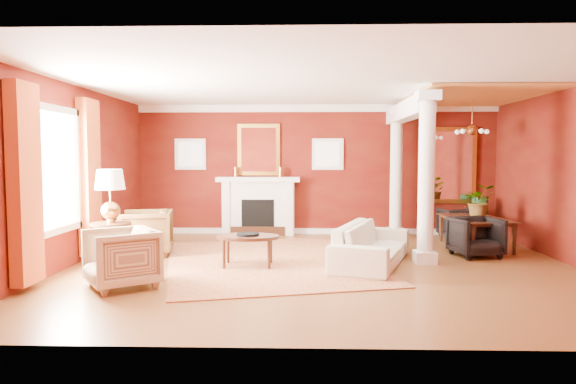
{
  "coord_description": "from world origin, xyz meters",
  "views": [
    {
      "loc": [
        -0.3,
        -8.08,
        1.75
      ],
      "look_at": [
        -0.56,
        0.56,
        1.15
      ],
      "focal_mm": 32.0,
      "sensor_mm": 36.0,
      "label": 1
    }
  ],
  "objects_px": {
    "coffee_table": "(248,238)",
    "side_table": "(110,202)",
    "sofa": "(372,238)",
    "armchair_leopard": "(146,230)",
    "armchair_stripe": "(121,255)",
    "dining_table": "(477,224)"
  },
  "relations": [
    {
      "from": "coffee_table",
      "to": "side_table",
      "type": "xyz_separation_m",
      "value": [
        -2.11,
        -0.19,
        0.59
      ]
    },
    {
      "from": "sofa",
      "to": "armchair_leopard",
      "type": "relative_size",
      "value": 2.54
    },
    {
      "from": "sofa",
      "to": "side_table",
      "type": "distance_m",
      "value": 4.17
    },
    {
      "from": "armchair_stripe",
      "to": "dining_table",
      "type": "relative_size",
      "value": 0.52
    },
    {
      "from": "coffee_table",
      "to": "sofa",
      "type": "bearing_deg",
      "value": 6.53
    },
    {
      "from": "coffee_table",
      "to": "armchair_stripe",
      "type": "bearing_deg",
      "value": -139.54
    },
    {
      "from": "sofa",
      "to": "armchair_leopard",
      "type": "bearing_deg",
      "value": 99.26
    },
    {
      "from": "armchair_stripe",
      "to": "side_table",
      "type": "height_order",
      "value": "side_table"
    },
    {
      "from": "sofa",
      "to": "dining_table",
      "type": "bearing_deg",
      "value": -35.22
    },
    {
      "from": "armchair_leopard",
      "to": "sofa",
      "type": "bearing_deg",
      "value": 69.39
    },
    {
      "from": "coffee_table",
      "to": "side_table",
      "type": "distance_m",
      "value": 2.2
    },
    {
      "from": "coffee_table",
      "to": "dining_table",
      "type": "height_order",
      "value": "dining_table"
    },
    {
      "from": "dining_table",
      "to": "armchair_stripe",
      "type": "bearing_deg",
      "value": 112.43
    },
    {
      "from": "armchair_leopard",
      "to": "side_table",
      "type": "bearing_deg",
      "value": -21.14
    },
    {
      "from": "side_table",
      "to": "dining_table",
      "type": "distance_m",
      "value": 6.65
    },
    {
      "from": "sofa",
      "to": "coffee_table",
      "type": "relative_size",
      "value": 2.27
    },
    {
      "from": "armchair_stripe",
      "to": "dining_table",
      "type": "xyz_separation_m",
      "value": [
        5.76,
        3.13,
        0.03
      ]
    },
    {
      "from": "armchair_stripe",
      "to": "dining_table",
      "type": "bearing_deg",
      "value": 83.35
    },
    {
      "from": "armchair_leopard",
      "to": "coffee_table",
      "type": "relative_size",
      "value": 0.89
    },
    {
      "from": "sofa",
      "to": "armchair_stripe",
      "type": "xyz_separation_m",
      "value": [
        -3.54,
        -1.55,
        -0.01
      ]
    },
    {
      "from": "coffee_table",
      "to": "dining_table",
      "type": "distance_m",
      "value": 4.58
    },
    {
      "from": "armchair_leopard",
      "to": "coffee_table",
      "type": "bearing_deg",
      "value": 53.78
    }
  ]
}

